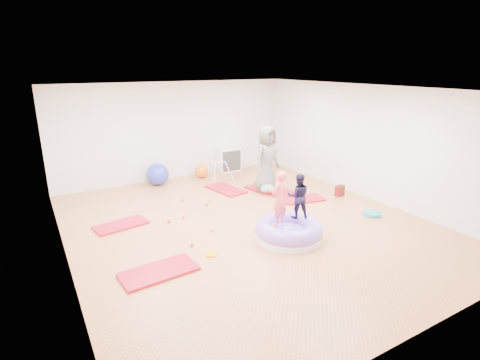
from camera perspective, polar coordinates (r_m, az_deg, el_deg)
room at (r=7.57m, az=1.14°, el=3.03°), size 7.01×8.01×2.81m
gym_mat_front_left at (r=6.41m, az=-12.24°, el=-13.48°), size 1.27×0.70×0.05m
gym_mat_mid_left at (r=8.31m, az=-17.65°, el=-6.55°), size 1.15×0.70×0.04m
gym_mat_center_back at (r=10.12m, az=-2.22°, el=-1.42°), size 0.78×1.25×0.05m
gym_mat_right at (r=9.52m, az=9.47°, el=-2.88°), size 1.16×0.74×0.04m
gym_mat_rear_right at (r=10.09m, az=4.58°, el=-1.49°), size 0.99×1.45×0.05m
inflatable_cushion at (r=7.39m, az=7.43°, el=-7.69°), size 1.33×1.33×0.42m
child_pink at (r=7.01m, az=6.00°, el=-2.39°), size 0.45×0.38×1.06m
child_navy at (r=7.40m, az=8.88°, el=-2.07°), size 0.55×0.51×0.91m
adult_caregiver at (r=9.79m, az=4.07°, el=3.30°), size 0.96×0.78×1.70m
infant at (r=9.73m, az=4.31°, el=-1.32°), size 0.38×0.39×0.22m
ball_pit_balls at (r=8.44m, az=-7.00°, el=-5.37°), size 1.42×2.42×0.07m
exercise_ball_blue at (r=10.72m, az=-12.45°, el=0.88°), size 0.63×0.63×0.63m
exercise_ball_orange at (r=11.24m, az=-5.86°, el=1.38°), size 0.41×0.41×0.41m
infant_play_gym at (r=11.05m, az=-3.30°, el=1.88°), size 0.66×0.63×0.51m
cube_shelf at (r=11.81m, az=-1.66°, el=3.08°), size 0.74×0.36×0.74m
balance_disc at (r=8.94m, az=19.47°, el=-4.87°), size 0.39×0.39×0.09m
backpack at (r=9.98m, az=14.96°, el=-1.58°), size 0.27×0.20×0.28m
yellow_toy at (r=6.81m, az=-4.40°, el=-11.28°), size 0.19×0.19×0.03m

